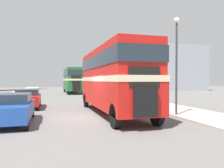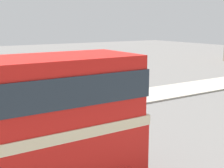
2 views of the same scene
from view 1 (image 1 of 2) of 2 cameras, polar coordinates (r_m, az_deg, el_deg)
The scene contains 10 objects.
ground_plane at distance 12.96m, azimuth -6.66°, elevation -8.78°, with size 120.00×120.00×0.00m, color slate.
sidewalk_right at distance 15.53m, azimuth 18.95°, elevation -6.98°, with size 3.50×120.00×0.12m.
double_decker_bus at distance 14.22m, azimuth 0.02°, elevation 2.17°, with size 2.41×10.41×4.16m.
bus_distant at distance 38.26m, azimuth -10.23°, elevation 1.43°, with size 2.54×10.71×4.20m.
car_parked_near at distance 12.23m, azimuth -24.32°, elevation -5.75°, with size 1.73×4.50×1.51m.
car_parked_mid at distance 18.51m, azimuth -21.13°, elevation -3.51°, with size 1.84×4.25×1.48m.
pedestrian_walking at distance 26.85m, azimuth 3.65°, elevation -1.45°, with size 0.34×0.34×1.67m.
bicycle_on_pavement at distance 35.37m, azimuth -1.30°, elevation -1.80°, with size 0.05×1.76×0.78m.
street_lamp at distance 13.85m, azimuth 16.51°, elevation 8.24°, with size 0.36×0.36×5.86m.
shop_building_block at distance 48.97m, azimuth 10.39°, elevation 3.97°, with size 21.18×10.90×9.55m.
Camera 1 is at (-2.06, -12.60, 2.19)m, focal length 35.00 mm.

